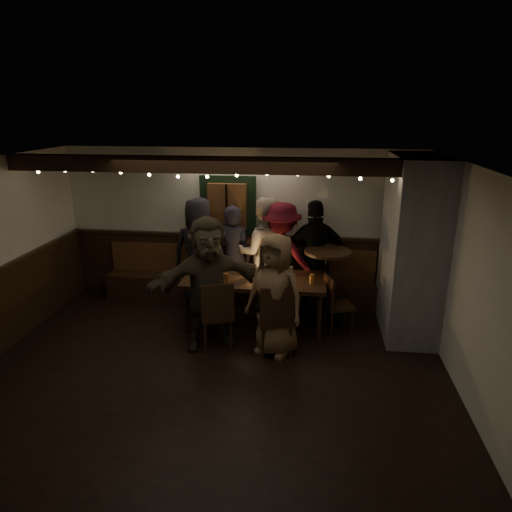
# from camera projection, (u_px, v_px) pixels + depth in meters

# --- Properties ---
(room) EXTENTS (6.02, 5.01, 2.62)m
(room) POSITION_uv_depth(u_px,v_px,m) (301.00, 260.00, 6.72)
(room) COLOR black
(room) RESTS_ON ground
(dining_table) EXTENTS (2.14, 0.92, 0.93)m
(dining_table) POSITION_uv_depth(u_px,v_px,m) (254.00, 282.00, 6.89)
(dining_table) COLOR black
(dining_table) RESTS_ON ground
(chair_near_left) EXTENTS (0.58, 0.58, 0.99)m
(chair_near_left) POSITION_uv_depth(u_px,v_px,m) (217.00, 311.00, 6.23)
(chair_near_left) COLOR black
(chair_near_left) RESTS_ON ground
(chair_near_right) EXTENTS (0.55, 0.55, 1.01)m
(chair_near_right) POSITION_uv_depth(u_px,v_px,m) (276.00, 316.00, 6.06)
(chair_near_right) COLOR black
(chair_near_right) RESTS_ON ground
(chair_end) EXTENTS (0.49, 0.49, 0.87)m
(chair_end) POSITION_uv_depth(u_px,v_px,m) (334.00, 301.00, 6.74)
(chair_end) COLOR black
(chair_end) RESTS_ON ground
(high_top) EXTENTS (0.72, 0.72, 1.14)m
(high_top) POSITION_uv_depth(u_px,v_px,m) (326.00, 276.00, 7.07)
(high_top) COLOR black
(high_top) RESTS_ON ground
(person_a) EXTENTS (0.90, 0.59, 1.85)m
(person_a) POSITION_uv_depth(u_px,v_px,m) (200.00, 252.00, 7.57)
(person_a) COLOR black
(person_a) RESTS_ON ground
(person_b) EXTENTS (0.66, 0.46, 1.71)m
(person_b) POSITION_uv_depth(u_px,v_px,m) (233.00, 256.00, 7.63)
(person_b) COLOR black
(person_b) RESTS_ON ground
(person_c) EXTENTS (1.00, 0.84, 1.86)m
(person_c) POSITION_uv_depth(u_px,v_px,m) (263.00, 253.00, 7.54)
(person_c) COLOR beige
(person_c) RESTS_ON ground
(person_d) EXTENTS (1.33, 1.05, 1.80)m
(person_d) POSITION_uv_depth(u_px,v_px,m) (281.00, 257.00, 7.42)
(person_d) COLOR #4B0B16
(person_d) RESTS_ON ground
(person_e) EXTENTS (1.15, 0.65, 1.84)m
(person_e) POSITION_uv_depth(u_px,v_px,m) (315.00, 256.00, 7.37)
(person_e) COLOR black
(person_e) RESTS_ON ground
(person_f) EXTENTS (1.80, 1.21, 1.86)m
(person_f) POSITION_uv_depth(u_px,v_px,m) (209.00, 283.00, 6.22)
(person_f) COLOR #3E3323
(person_f) RESTS_ON ground
(person_g) EXTENTS (0.97, 0.82, 1.68)m
(person_g) POSITION_uv_depth(u_px,v_px,m) (275.00, 295.00, 6.05)
(person_g) COLOR brown
(person_g) RESTS_ON ground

